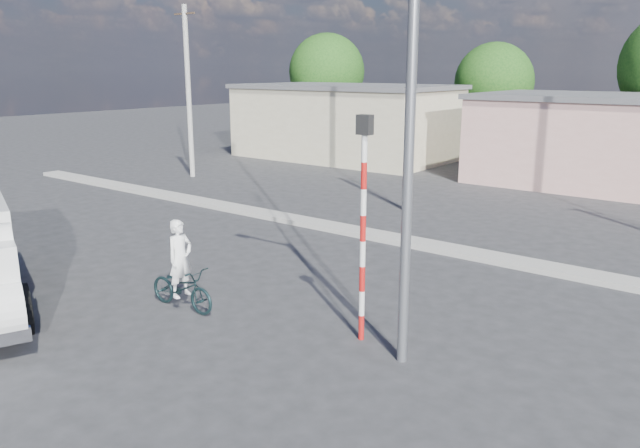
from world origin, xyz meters
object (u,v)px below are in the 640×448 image
Objects in this scene: traffic_pole at (363,210)px; streetlight at (403,81)px; bicycle at (182,288)px; cyclist at (181,272)px.

traffic_pole is 2.56m from streetlight.
bicycle is at bearing -170.72° from streetlight.
cyclist is 0.39× the size of traffic_pole.
cyclist is at bearing -0.00° from bicycle.
bicycle is 0.42× the size of traffic_pole.
cyclist reaches higher than bicycle.
cyclist is 0.19× the size of streetlight.
traffic_pole is (4.01, 1.11, 2.11)m from bicycle.
traffic_pole is (4.01, 1.11, 1.73)m from cyclist.
traffic_pole is at bearing -76.58° from cyclist.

